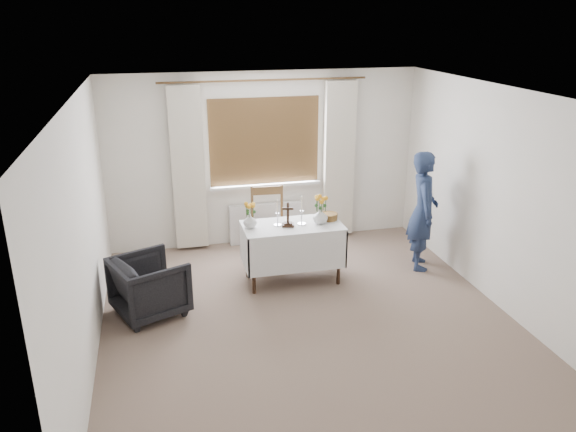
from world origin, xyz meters
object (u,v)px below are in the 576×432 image
object	(u,v)px
armchair	(150,286)
wooden_cross	(288,215)
flower_vase_right	(320,216)
wooden_chair	(269,227)
person	(423,211)
altar_table	(292,253)
flower_vase_left	(250,221)

from	to	relation	value
armchair	wooden_cross	world-z (taller)	wooden_cross
flower_vase_right	wooden_chair	bearing A→B (deg)	127.86
flower_vase_right	person	bearing A→B (deg)	2.07
altar_table	flower_vase_left	size ratio (longest dim) A/B	7.07
flower_vase_left	wooden_cross	bearing A→B (deg)	-8.82
armchair	flower_vase_right	world-z (taller)	flower_vase_right
wooden_chair	flower_vase_right	distance (m)	0.91
altar_table	wooden_chair	size ratio (longest dim) A/B	1.20
altar_table	flower_vase_right	size ratio (longest dim) A/B	6.34
altar_table	flower_vase_left	bearing A→B (deg)	176.34
armchair	person	world-z (taller)	person
flower_vase_left	armchair	bearing A→B (deg)	-159.32
wooden_chair	flower_vase_right	world-z (taller)	wooden_chair
altar_table	flower_vase_right	world-z (taller)	flower_vase_right
armchair	person	size ratio (longest dim) A/B	0.47
altar_table	person	bearing A→B (deg)	0.65
wooden_chair	armchair	size ratio (longest dim) A/B	1.38
altar_table	person	world-z (taller)	person
flower_vase_left	flower_vase_right	distance (m)	0.88
altar_table	wooden_cross	bearing A→B (deg)	-150.65
person	wooden_cross	bearing A→B (deg)	109.71
person	armchair	bearing A→B (deg)	115.25
wooden_chair	flower_vase_right	xyz separation A→B (m)	(0.52, -0.66, 0.34)
altar_table	armchair	distance (m)	1.82
flower_vase_left	flower_vase_right	bearing A→B (deg)	-4.25
person	flower_vase_right	xyz separation A→B (m)	(-1.42, -0.05, 0.06)
wooden_chair	wooden_cross	xyz separation A→B (m)	(0.10, -0.67, 0.40)
person	flower_vase_right	bearing A→B (deg)	109.99
wooden_chair	armchair	bearing A→B (deg)	-141.79
altar_table	wooden_chair	xyz separation A→B (m)	(-0.17, 0.63, 0.14)
person	wooden_cross	xyz separation A→B (m)	(-1.84, -0.06, 0.12)
person	flower_vase_right	world-z (taller)	person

